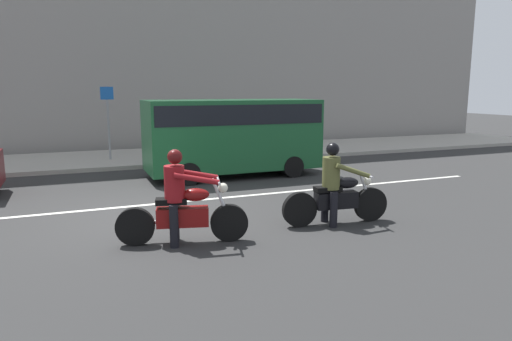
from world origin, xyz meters
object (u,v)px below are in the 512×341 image
Objects in this scene: parked_van_forest_green at (233,132)px; street_sign_post at (108,115)px; motorcycle_with_rider_olive at (336,191)px; motorcycle_with_rider_crimson at (182,206)px; pedestrian_bystander at (174,128)px.

street_sign_post is (-3.25, 3.98, 0.36)m from parked_van_forest_green.
street_sign_post is (-3.43, 9.49, 1.05)m from motorcycle_with_rider_olive.
pedestrian_bystander is at bearing 78.61° from motorcycle_with_rider_crimson.
motorcycle_with_rider_olive is 9.83m from pedestrian_bystander.
motorcycle_with_rider_olive is at bearing 0.19° from motorcycle_with_rider_crimson.
motorcycle_with_rider_crimson is (-3.03, -0.01, 0.01)m from motorcycle_with_rider_olive.
parked_van_forest_green reaches higher than motorcycle_with_rider_olive.
parked_van_forest_green is at bearing 62.71° from motorcycle_with_rider_crimson.
parked_van_forest_green is (-0.18, 5.51, 0.69)m from motorcycle_with_rider_olive.
street_sign_post reaches higher than motorcycle_with_rider_olive.
street_sign_post is at bearing 129.24° from parked_van_forest_green.
motorcycle_with_rider_crimson is at bearing -117.29° from parked_van_forest_green.
pedestrian_bystander reaches higher than motorcycle_with_rider_crimson.
street_sign_post reaches higher than parked_van_forest_green.
pedestrian_bystander is (-1.06, 9.76, 0.51)m from motorcycle_with_rider_olive.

